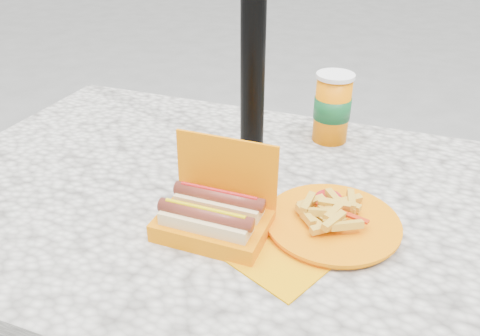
% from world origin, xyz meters
% --- Properties ---
extents(picnic_table, '(1.20, 0.80, 0.75)m').
position_xyz_m(picnic_table, '(0.00, 0.00, 0.64)').
color(picnic_table, beige).
rests_on(picnic_table, ground).
extents(hotdog_box, '(0.18, 0.13, 0.15)m').
position_xyz_m(hotdog_box, '(0.03, -0.12, 0.78)').
color(hotdog_box, orange).
rests_on(hotdog_box, picnic_table).
extents(fries_plate, '(0.30, 0.31, 0.04)m').
position_xyz_m(fries_plate, '(0.21, -0.05, 0.76)').
color(fries_plate, '#E29300').
rests_on(fries_plate, picnic_table).
extents(soda_cup, '(0.08, 0.08, 0.16)m').
position_xyz_m(soda_cup, '(0.15, 0.29, 0.83)').
color(soda_cup, '#FF7D00').
rests_on(soda_cup, picnic_table).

